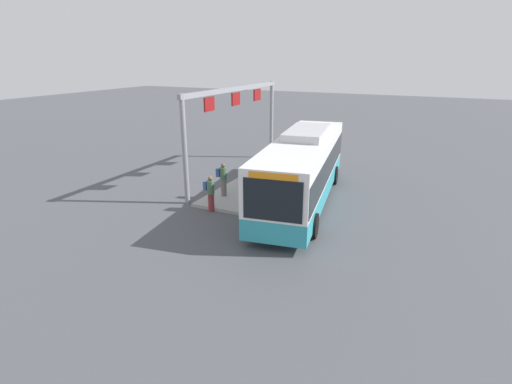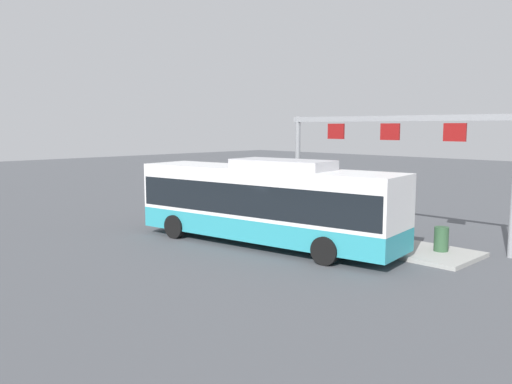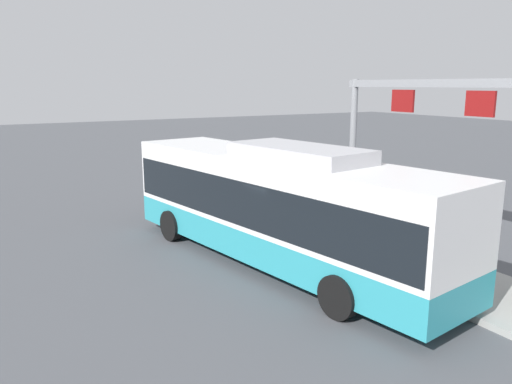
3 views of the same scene
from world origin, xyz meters
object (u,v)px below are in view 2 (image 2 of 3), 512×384
person_waiting_near (302,206)px  person_boarding (270,206)px  bus_main (265,200)px  trash_bin (441,239)px

person_waiting_near → person_boarding: bearing=-90.4°
person_boarding → bus_main: bearing=53.3°
person_waiting_near → trash_bin: 6.95m
trash_bin → bus_main: bearing=31.1°
bus_main → person_waiting_near: bus_main is taller
bus_main → person_boarding: bus_main is taller
person_waiting_near → trash_bin: (-6.93, 0.25, -0.44)m
person_boarding → trash_bin: 8.64m
person_waiting_near → trash_bin: size_ratio=1.86×
person_boarding → trash_bin: person_boarding is taller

